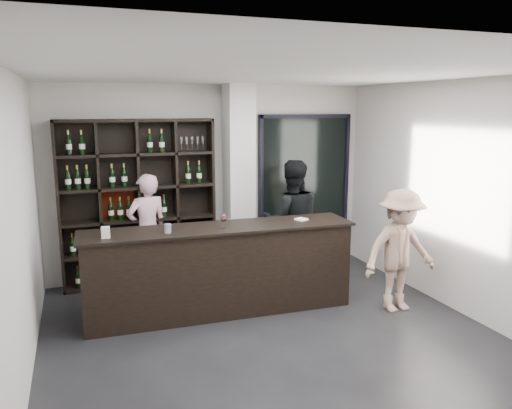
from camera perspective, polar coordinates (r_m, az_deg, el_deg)
name	(u,v)px	position (r m, az deg, el deg)	size (l,w,h in m)	color
floor	(280,346)	(5.68, 2.71, -15.81)	(5.00, 5.50, 0.01)	black
wine_shelf	(139,203)	(7.40, -13.25, 0.18)	(2.20, 0.35, 2.40)	black
structural_column	(239,182)	(7.59, -1.92, 2.64)	(0.40, 0.40, 2.90)	silver
glass_panel	(305,179)	(8.24, 5.57, 2.90)	(1.60, 0.08, 2.10)	black
tasting_counter	(220,270)	(6.31, -4.08, -7.44)	(3.38, 0.70, 1.11)	black
taster_pink	(148,230)	(7.33, -12.28, -2.92)	(0.60, 0.39, 1.64)	#D4A6B3
taster_black	(292,222)	(7.33, 4.08, -1.99)	(0.88, 0.69, 1.82)	black
customer	(400,251)	(6.56, 16.13, -5.10)	(1.01, 0.58, 1.57)	#A4806D
wine_glass	(224,220)	(6.05, -3.72, -1.80)	(0.09, 0.09, 0.20)	white
spit_cup	(168,228)	(5.92, -10.06, -2.71)	(0.08, 0.08, 0.11)	#AFBFD9
napkin_stack	(301,219)	(6.52, 5.19, -1.70)	(0.13, 0.13, 0.02)	white
card_stand	(106,232)	(5.84, -16.81, -3.08)	(0.09, 0.04, 0.13)	white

